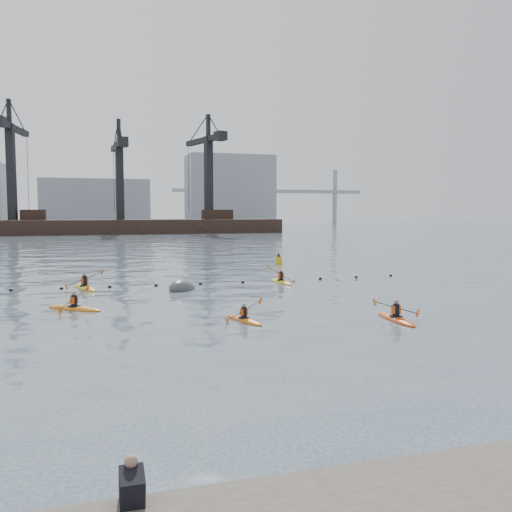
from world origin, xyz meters
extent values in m
plane|color=#35464E|center=(0.00, 0.00, 0.00)|extent=(400.00, 400.00, 0.00)
cube|color=black|center=(-5.50, -5.80, 0.78)|extent=(0.38, 0.60, 0.67)
cube|color=black|center=(-5.50, -5.58, 0.62)|extent=(0.34, 0.40, 0.24)
sphere|color=#8C6651|center=(-5.50, -5.70, 1.16)|extent=(0.21, 0.21, 0.21)
sphere|color=black|center=(-11.00, 22.75, 0.03)|extent=(0.24, 0.24, 0.24)
sphere|color=black|center=(-8.00, 22.72, 0.03)|extent=(0.24, 0.24, 0.24)
sphere|color=black|center=(-5.00, 22.58, 0.03)|extent=(0.24, 0.24, 0.24)
sphere|color=black|center=(-2.00, 22.41, 0.03)|extent=(0.24, 0.24, 0.24)
sphere|color=black|center=(1.00, 22.28, 0.03)|extent=(0.24, 0.24, 0.24)
sphere|color=black|center=(4.00, 22.25, 0.03)|extent=(0.24, 0.24, 0.24)
sphere|color=black|center=(7.00, 22.34, 0.03)|extent=(0.24, 0.24, 0.24)
sphere|color=black|center=(10.00, 22.50, 0.03)|extent=(0.24, 0.24, 0.24)
sphere|color=black|center=(13.00, 22.66, 0.03)|extent=(0.24, 0.24, 0.24)
sphere|color=black|center=(16.00, 22.75, 0.03)|extent=(0.24, 0.24, 0.24)
cube|color=black|center=(0.00, 110.00, 0.85)|extent=(72.00, 12.00, 4.50)
cube|color=black|center=(-18.00, 110.00, 4.20)|extent=(5.00, 3.00, 2.20)
cube|color=black|center=(22.00, 110.00, 4.20)|extent=(7.00, 3.00, 2.20)
cube|color=black|center=(-22.00, 110.00, 13.10)|extent=(1.85, 1.85, 20.00)
cube|color=black|center=(-21.53, 112.66, 22.50)|extent=(4.31, 17.93, 1.20)
cube|color=black|center=(-22.00, 110.00, 25.60)|extent=(0.93, 0.93, 5.00)
cube|color=black|center=(0.00, 110.00, 11.60)|extent=(1.73, 1.73, 17.00)
cube|color=black|center=(-0.20, 112.24, 19.50)|extent=(2.50, 15.05, 1.20)
cube|color=black|center=(0.46, 104.77, 19.50)|extent=(2.42, 2.78, 2.00)
cube|color=black|center=(0.00, 110.00, 22.60)|extent=(0.87, 0.87, 5.00)
cube|color=black|center=(20.00, 110.00, 12.60)|extent=(1.96, 1.96, 19.00)
cube|color=black|center=(19.34, 112.46, 21.50)|extent=(5.56, 16.73, 1.20)
cube|color=black|center=(21.54, 104.25, 21.50)|extent=(2.80, 3.08, 2.00)
cube|color=black|center=(20.00, 110.00, 24.60)|extent=(0.98, 0.98, 5.00)
cube|color=gray|center=(-5.00, 150.00, 7.00)|extent=(30.00, 14.00, 14.00)
cube|color=gray|center=(35.00, 150.00, 11.00)|extent=(26.00, 14.00, 22.00)
cube|color=gray|center=(55.00, 170.00, 12.00)|extent=(70.00, 2.00, 1.20)
cylinder|color=gray|center=(30.00, 170.00, 10.00)|extent=(1.60, 1.60, 20.00)
cylinder|color=gray|center=(80.00, 170.00, 10.00)|extent=(1.60, 1.60, 20.00)
ellipsoid|color=#C56212|center=(0.56, 9.57, 0.04)|extent=(1.37, 2.91, 0.29)
cylinder|color=black|center=(0.56, 9.57, 0.15)|extent=(0.67, 0.67, 0.05)
cylinder|color=black|center=(0.56, 9.57, 0.40)|extent=(0.27, 0.27, 0.47)
cube|color=#D8490C|center=(0.56, 9.57, 0.42)|extent=(0.37, 0.28, 0.30)
sphere|color=#8C6651|center=(0.56, 9.57, 0.72)|extent=(0.19, 0.19, 0.19)
cylinder|color=black|center=(0.56, 9.57, 0.49)|extent=(1.77, 0.56, 0.78)
cube|color=#D85914|center=(-0.32, 9.30, 0.15)|extent=(0.19, 0.17, 0.30)
cube|color=#D85914|center=(1.43, 9.83, 0.84)|extent=(0.19, 0.17, 0.30)
ellipsoid|color=orange|center=(-6.98, 14.84, 0.04)|extent=(2.98, 2.60, 0.33)
cylinder|color=black|center=(-6.98, 14.84, 0.18)|extent=(0.87, 0.87, 0.06)
cylinder|color=black|center=(-6.98, 14.84, 0.46)|extent=(0.31, 0.31, 0.54)
cube|color=#D8490C|center=(-6.98, 14.84, 0.49)|extent=(0.41, 0.43, 0.35)
sphere|color=#8C6651|center=(-6.98, 14.84, 0.83)|extent=(0.22, 0.22, 0.22)
cylinder|color=black|center=(-6.98, 14.84, 0.57)|extent=(1.38, 1.68, 0.84)
cube|color=#D85914|center=(-7.65, 14.02, 0.19)|extent=(0.22, 0.23, 0.35)
cube|color=#D85914|center=(-6.32, 15.66, 0.94)|extent=(0.22, 0.23, 0.35)
ellipsoid|color=gold|center=(6.59, 21.57, 0.04)|extent=(0.94, 3.37, 0.33)
cylinder|color=black|center=(6.59, 21.57, 0.18)|extent=(0.67, 0.67, 0.06)
cylinder|color=black|center=(6.59, 21.57, 0.47)|extent=(0.31, 0.31, 0.54)
cube|color=#D8490C|center=(6.59, 21.57, 0.49)|extent=(0.39, 0.26, 0.35)
sphere|color=#8C6651|center=(6.59, 21.57, 0.83)|extent=(0.22, 0.22, 0.22)
cylinder|color=black|center=(6.59, 21.57, 0.57)|extent=(1.98, 0.20, 1.21)
cube|color=#D85914|center=(5.53, 21.48, 1.12)|extent=(0.24, 0.16, 0.33)
cube|color=#D85914|center=(7.65, 21.66, 0.03)|extent=(0.24, 0.16, 0.33)
ellipsoid|color=#C24112|center=(7.31, 7.69, 0.04)|extent=(0.91, 3.46, 0.34)
cylinder|color=black|center=(7.31, 7.69, 0.18)|extent=(0.68, 0.68, 0.06)
cylinder|color=black|center=(7.31, 7.69, 0.48)|extent=(0.32, 0.32, 0.56)
cube|color=#D8490C|center=(7.31, 7.69, 0.50)|extent=(0.40, 0.26, 0.36)
sphere|color=#8C6651|center=(7.31, 7.69, 0.86)|extent=(0.22, 0.22, 0.22)
cylinder|color=black|center=(7.31, 7.69, 0.59)|extent=(2.26, 0.19, 0.71)
cube|color=#D85914|center=(8.40, 7.62, 0.27)|extent=(0.17, 0.16, 0.36)
cube|color=#D85914|center=(6.22, 7.76, 0.90)|extent=(0.17, 0.16, 0.36)
ellipsoid|color=gold|center=(-6.57, 22.51, 0.05)|extent=(1.82, 3.72, 0.37)
cylinder|color=black|center=(-6.57, 22.51, 0.20)|extent=(0.87, 0.87, 0.07)
cylinder|color=black|center=(-6.57, 22.51, 0.52)|extent=(0.34, 0.34, 0.60)
cube|color=#D8490C|center=(-6.57, 22.51, 0.54)|extent=(0.47, 0.37, 0.39)
sphere|color=#8C6651|center=(-6.57, 22.51, 0.92)|extent=(0.24, 0.24, 0.24)
cylinder|color=black|center=(-6.57, 22.51, 0.63)|extent=(2.30, 0.77, 0.86)
cube|color=#D85914|center=(-7.68, 22.16, 0.25)|extent=(0.22, 0.21, 0.39)
cube|color=#D85914|center=(-5.45, 22.87, 1.01)|extent=(0.22, 0.21, 0.39)
ellipsoid|color=#414346|center=(-0.56, 20.31, 0.00)|extent=(2.75, 3.04, 1.73)
cylinder|color=gold|center=(10.74, 34.00, 0.28)|extent=(0.66, 0.66, 0.85)
cone|color=black|center=(10.74, 34.00, 0.90)|extent=(0.42, 0.42, 0.33)
camera|label=1|loc=(-5.98, -14.00, 5.03)|focal=38.00mm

